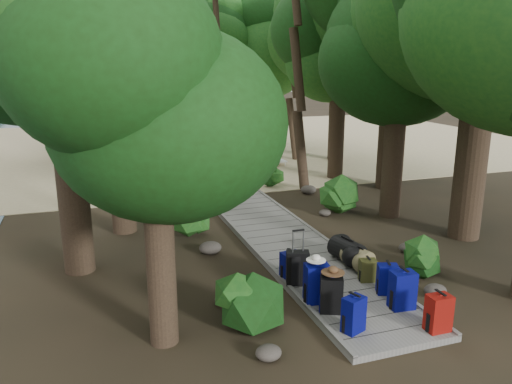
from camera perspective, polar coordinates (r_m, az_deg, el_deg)
name	(u,v)px	position (r m, az deg, el deg)	size (l,w,h in m)	color
ground	(287,245)	(12.49, 3.62, -6.11)	(120.00, 120.00, 0.00)	#312618
sand_beach	(175,146)	(27.50, -9.27, 5.25)	(40.00, 22.00, 0.02)	#CBB789
boardwalk	(273,231)	(13.34, 1.97, -4.44)	(2.00, 12.00, 0.12)	slate
backpack_left_a	(354,312)	(8.53, 11.11, -13.36)	(0.36, 0.25, 0.67)	#070568
backpack_left_b	(331,293)	(9.06, 8.61, -11.30)	(0.39, 0.28, 0.73)	black
backpack_left_c	(317,281)	(9.35, 6.96, -10.09)	(0.44, 0.31, 0.81)	#070568
backpack_left_d	(291,263)	(10.35, 4.00, -8.15)	(0.39, 0.28, 0.60)	#070568
backpack_right_a	(439,311)	(8.92, 20.15, -12.66)	(0.39, 0.28, 0.69)	maroon
backpack_right_b	(403,288)	(9.45, 16.41, -10.49)	(0.43, 0.30, 0.77)	#070568
backpack_right_c	(387,278)	(9.96, 14.78, -9.43)	(0.37, 0.27, 0.64)	#070568
backpack_right_d	(368,269)	(10.43, 12.65, -8.59)	(0.33, 0.24, 0.50)	#353814
duffel_right_khaki	(357,257)	(11.06, 11.52, -7.32)	(0.44, 0.66, 0.44)	olive
duffel_right_black	(347,250)	(11.34, 10.36, -6.55)	(0.50, 0.79, 0.50)	black
suitcase_on_boardwalk	(298,268)	(10.03, 4.77, -8.64)	(0.45, 0.25, 0.69)	black
lone_suitcase_on_sand	(220,169)	(19.69, -4.12, 2.58)	(0.37, 0.21, 0.58)	black
hat_brown	(333,269)	(8.93, 8.79, -8.73)	(0.41, 0.41, 0.12)	#51351E
hat_white	(316,257)	(9.17, 6.88, -7.41)	(0.36, 0.36, 0.12)	silver
kayak	(119,168)	(21.25, -15.37, 2.65)	(0.73, 3.35, 0.33)	red
sun_lounger	(276,157)	(22.18, 2.28, 4.01)	(0.60, 1.86, 0.60)	silver
tree_right_b	(488,11)	(13.48, 24.98, 18.21)	(6.23, 6.23, 11.12)	black
tree_right_c	(399,68)	(14.66, 16.07, 13.44)	(4.91, 4.91, 8.50)	black
tree_right_d	(399,10)	(18.22, 16.05, 19.36)	(6.63, 6.63, 12.16)	black
tree_right_e	(339,67)	(19.38, 9.49, 13.95)	(4.72, 4.72, 8.49)	black
tree_right_f	(338,59)	(23.17, 9.37, 14.82)	(5.10, 5.10, 9.11)	black
tree_left_a	(155,142)	(7.50, -11.52, 5.64)	(3.95, 3.95, 6.58)	black
tree_left_b	(60,52)	(10.83, -21.53, 14.66)	(5.12, 5.12, 9.22)	black
tree_left_c	(113,58)	(13.21, -16.04, 14.51)	(5.19, 5.19, 9.03)	black
tree_back_a	(136,49)	(25.34, -13.57, 15.60)	(5.78, 5.78, 10.00)	black
tree_back_b	(209,60)	(27.12, -5.42, 14.82)	(5.06, 5.06, 9.04)	black
tree_back_c	(270,61)	(28.20, 1.64, 14.74)	(4.95, 4.95, 8.91)	black
tree_back_d	(59,65)	(25.34, -21.62, 13.30)	(5.10, 5.10, 8.50)	black
palm_right_a	(308,70)	(17.70, 5.93, 13.72)	(4.87, 4.87, 8.31)	#184513
palm_right_b	(295,66)	(23.18, 4.47, 14.20)	(4.40, 4.40, 8.49)	#184513
palm_right_c	(234,76)	(23.94, -2.54, 13.10)	(4.74, 4.74, 7.54)	#184513
palm_left_a	(93,92)	(17.51, -18.12, 10.85)	(4.36, 4.36, 6.94)	#184513
rock_left_a	(269,353)	(8.02, 1.44, -17.89)	(0.41, 0.37, 0.23)	#4C473F
rock_left_b	(225,299)	(9.61, -3.61, -12.09)	(0.37, 0.34, 0.20)	#4C473F
rock_left_c	(210,248)	(11.95, -5.25, -6.37)	(0.53, 0.48, 0.29)	#4C473F
rock_left_d	(179,212)	(15.03, -8.75, -2.30)	(0.30, 0.27, 0.16)	#4C473F
rock_right_a	(435,291)	(10.46, 19.80, -10.55)	(0.45, 0.40, 0.25)	#4C473F
rock_right_b	(408,248)	(12.51, 16.96, -6.12)	(0.44, 0.39, 0.24)	#4C473F
rock_right_c	(325,213)	(14.89, 7.89, -2.37)	(0.35, 0.32, 0.20)	#4C473F
rock_right_d	(308,190)	(17.29, 6.02, 0.28)	(0.54, 0.49, 0.30)	#4C473F
shrub_left_a	(239,295)	(8.72, -1.98, -11.72)	(1.22, 1.22, 1.10)	#154916
shrub_left_b	(192,221)	(13.13, -7.38, -3.30)	(0.89, 0.89, 0.80)	#154916
shrub_left_c	(145,196)	(15.57, -12.58, -0.43)	(1.03, 1.03, 0.93)	#154916
shrub_right_a	(418,256)	(11.29, 18.04, -6.95)	(0.90, 0.90, 0.81)	#154916
shrub_right_b	(342,196)	(14.99, 9.81, -0.43)	(1.28, 1.28, 1.15)	#154916
shrub_right_c	(275,177)	(18.18, 2.19, 1.69)	(0.76, 0.76, 0.69)	#154916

